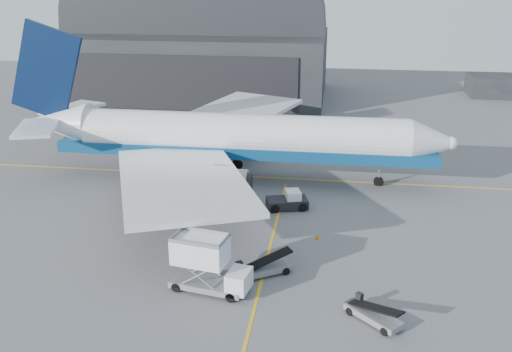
# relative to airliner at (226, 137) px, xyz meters

# --- Properties ---
(ground) EXTENTS (200.00, 200.00, 0.00)m
(ground) POSITION_rel_airliner_xyz_m (7.20, -19.21, -5.14)
(ground) COLOR #565659
(ground) RESTS_ON ground
(taxi_lines) EXTENTS (80.00, 42.12, 0.02)m
(taxi_lines) POSITION_rel_airliner_xyz_m (7.20, -6.54, -5.13)
(taxi_lines) COLOR gold
(taxi_lines) RESTS_ON ground
(hangar) EXTENTS (50.00, 28.30, 28.00)m
(hangar) POSITION_rel_airliner_xyz_m (-14.80, 45.74, 4.40)
(hangar) COLOR black
(hangar) RESTS_ON ground
(distant_bldg_a) EXTENTS (14.00, 8.00, 4.00)m
(distant_bldg_a) POSITION_rel_airliner_xyz_m (45.20, 52.79, -5.14)
(distant_bldg_a) COLOR black
(distant_bldg_a) RESTS_ON ground
(airliner) EXTENTS (52.35, 50.77, 18.37)m
(airliner) POSITION_rel_airliner_xyz_m (0.00, 0.00, 0.00)
(airliner) COLOR white
(airliner) RESTS_ON ground
(catering_truck) EXTENTS (6.60, 3.44, 4.32)m
(catering_truck) POSITION_rel_airliner_xyz_m (3.21, -24.95, -2.95)
(catering_truck) COLOR gray
(catering_truck) RESTS_ON ground
(pushback_tug) EXTENTS (4.66, 3.42, 1.94)m
(pushback_tug) POSITION_rel_airliner_xyz_m (8.04, -7.95, -4.41)
(pushback_tug) COLOR black
(pushback_tug) RESTS_ON ground
(belt_loader_a) EXTENTS (4.80, 3.80, 1.89)m
(belt_loader_a) POSITION_rel_airliner_xyz_m (7.16, -22.03, -4.56)
(belt_loader_a) COLOR gray
(belt_loader_a) RESTS_ON ground
(belt_loader_b) EXTENTS (4.21, 4.03, 1.77)m
(belt_loader_b) POSITION_rel_airliner_xyz_m (15.78, -27.39, -4.60)
(belt_loader_b) COLOR gray
(belt_loader_b) RESTS_ON ground
(traffic_cone) EXTENTS (0.36, 0.36, 0.52)m
(traffic_cone) POSITION_rel_airliner_xyz_m (11.37, -14.87, -4.89)
(traffic_cone) COLOR #EF6107
(traffic_cone) RESTS_ON ground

